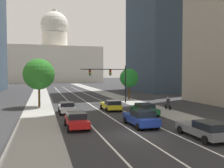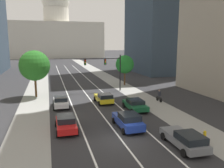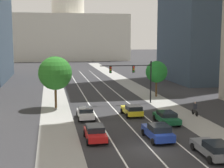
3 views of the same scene
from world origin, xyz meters
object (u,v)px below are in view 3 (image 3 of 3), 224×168
at_px(street_tree_far_right, 156,72).
at_px(car_white, 85,113).
at_px(capitol_building, 68,30).
at_px(car_gray, 213,148).
at_px(traffic_signal_mast, 135,74).
at_px(car_blue, 158,132).
at_px(car_red, 95,133).
at_px(street_tree_mid_left, 55,73).
at_px(car_yellow, 132,110).
at_px(cyclist, 195,109).
at_px(car_green, 167,117).

bearing_deg(street_tree_far_right, car_white, -134.70).
xyz_separation_m(capitol_building, car_gray, (4.40, -124.81, -12.29)).
distance_m(car_gray, traffic_signal_mast, 23.32).
bearing_deg(car_blue, traffic_signal_mast, -7.98).
bearing_deg(capitol_building, traffic_signal_mast, -87.91).
bearing_deg(car_red, street_tree_far_right, -30.94).
distance_m(car_blue, car_gray, 6.06).
relative_size(car_gray, traffic_signal_mast, 0.62).
distance_m(car_blue, street_tree_mid_left, 19.35).
xyz_separation_m(car_blue, street_tree_mid_left, (-9.22, 16.53, 4.03)).
distance_m(capitol_building, car_yellow, 110.15).
bearing_deg(cyclist, car_gray, 160.42).
bearing_deg(car_green, car_gray, 179.98).
xyz_separation_m(car_white, street_tree_mid_left, (-3.35, 6.96, 4.11)).
relative_size(traffic_signal_mast, street_tree_mid_left, 1.08).
distance_m(car_white, street_tree_mid_left, 8.74).
distance_m(capitol_building, traffic_signal_mast, 102.23).
bearing_deg(car_gray, car_yellow, 11.31).
bearing_deg(street_tree_mid_left, car_white, -64.31).
bearing_deg(street_tree_mid_left, capitol_building, 85.70).
bearing_deg(capitol_building, street_tree_far_right, -84.86).
xyz_separation_m(capitol_building, car_white, (-4.40, -109.94, -12.30)).
distance_m(car_green, street_tree_mid_left, 16.74).
bearing_deg(traffic_signal_mast, car_gray, -88.29).
bearing_deg(capitol_building, street_tree_mid_left, -94.30).
bearing_deg(car_gray, traffic_signal_mast, 2.23).
bearing_deg(car_red, car_white, -0.00).
relative_size(capitol_building, car_blue, 10.71).
xyz_separation_m(car_red, traffic_signal_mast, (8.12, 16.77, 3.67)).
xyz_separation_m(car_blue, car_white, (-5.87, 9.57, -0.08)).
xyz_separation_m(car_yellow, car_blue, (-0.00, -10.06, 0.07)).
bearing_deg(street_tree_mid_left, cyclist, -24.60).
bearing_deg(car_gray, capitol_building, 2.53).
bearing_deg(car_yellow, car_red, 146.29).
bearing_deg(car_gray, car_green, 0.50).
bearing_deg(car_white, traffic_signal_mast, -44.48).
height_order(cyclist, street_tree_far_right, street_tree_far_right).
distance_m(car_blue, street_tree_far_right, 24.15).
bearing_deg(car_yellow, car_gray, -170.11).
height_order(car_yellow, street_tree_mid_left, street_tree_mid_left).
bearing_deg(car_blue, capitol_building, -0.06).
bearing_deg(car_green, cyclist, -57.98).
bearing_deg(street_tree_far_right, street_tree_mid_left, -159.09).
distance_m(car_white, street_tree_far_right, 18.93).
distance_m(car_yellow, car_green, 5.19).
bearing_deg(car_green, car_red, 118.76).
xyz_separation_m(car_yellow, cyclist, (7.71, -1.29, 0.11)).
height_order(traffic_signal_mast, cyclist, traffic_signal_mast).
bearing_deg(capitol_building, car_blue, -89.30).
xyz_separation_m(car_green, traffic_signal_mast, (-0.69, 11.93, 3.70)).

